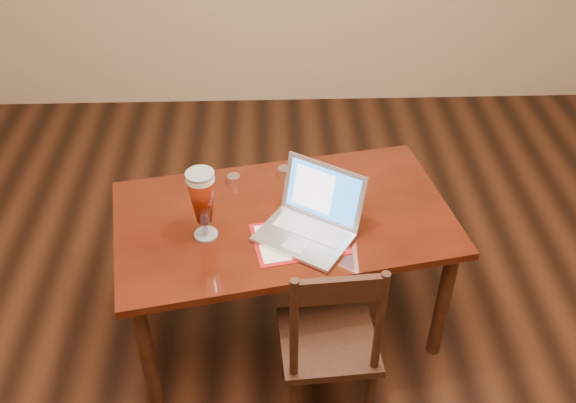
{
  "coord_description": "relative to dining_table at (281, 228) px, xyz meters",
  "views": [
    {
      "loc": [
        -0.18,
        -1.76,
        2.41
      ],
      "look_at": [
        -0.11,
        0.24,
        0.82
      ],
      "focal_mm": 40.0,
      "sensor_mm": 36.0,
      "label": 1
    }
  ],
  "objects": [
    {
      "name": "ground",
      "position": [
        0.14,
        -0.32,
        -0.61
      ],
      "size": [
        5.0,
        5.0,
        0.0
      ],
      "primitive_type": "plane",
      "color": "black",
      "rests_on": "ground"
    },
    {
      "name": "dining_table",
      "position": [
        0.0,
        0.0,
        0.0
      ],
      "size": [
        1.54,
        1.05,
        0.98
      ],
      "rotation": [
        0.0,
        0.0,
        0.19
      ],
      "color": "#461409",
      "rests_on": "ground"
    },
    {
      "name": "dining_chair",
      "position": [
        0.18,
        -0.48,
        -0.18
      ],
      "size": [
        0.4,
        0.39,
        0.9
      ],
      "rotation": [
        0.0,
        0.0,
        0.07
      ],
      "color": "black",
      "rests_on": "ground"
    }
  ]
}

